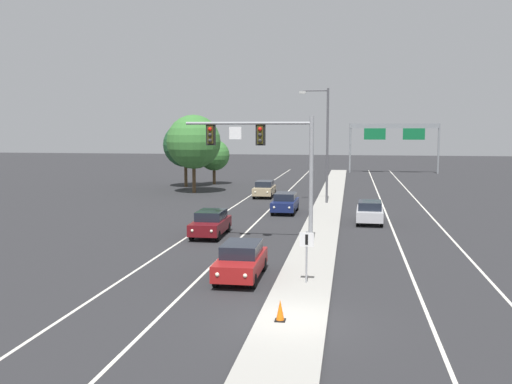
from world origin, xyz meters
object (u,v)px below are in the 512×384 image
at_px(traffic_cone_median_nose, 280,311).
at_px(tree_far_left_c, 214,155).
at_px(tree_far_left_b, 194,142).
at_px(median_sign_post, 307,249).
at_px(car_oncoming_navy, 285,203).
at_px(car_oncoming_darkred, 211,223).
at_px(highway_sign_gantry, 394,132).
at_px(car_oncoming_red, 241,260).
at_px(tree_far_left_a, 185,145).
at_px(car_receding_silver, 370,212).
at_px(street_lamp_median, 325,139).
at_px(car_oncoming_tan, 264,189).
at_px(overhead_signal_mast, 270,152).

relative_size(traffic_cone_median_nose, tree_far_left_c, 0.14).
distance_m(traffic_cone_median_nose, tree_far_left_b, 41.63).
bearing_deg(median_sign_post, car_oncoming_navy, 98.97).
bearing_deg(traffic_cone_median_nose, car_oncoming_navy, 96.20).
xyz_separation_m(car_oncoming_darkred, highway_sign_gantry, (14.84, 54.47, 5.34)).
relative_size(car_oncoming_navy, tree_far_left_c, 0.83).
xyz_separation_m(car_oncoming_red, tree_far_left_b, (-11.41, 33.14, 4.48)).
bearing_deg(median_sign_post, tree_far_left_a, 113.13).
distance_m(traffic_cone_median_nose, tree_far_left_a, 47.98).
distance_m(median_sign_post, highway_sign_gantry, 65.56).
bearing_deg(car_receding_silver, car_oncoming_navy, 148.10).
bearing_deg(car_oncoming_darkred, traffic_cone_median_nose, -67.95).
bearing_deg(car_oncoming_navy, highway_sign_gantry, 75.38).
bearing_deg(car_oncoming_red, car_receding_silver, 69.46).
distance_m(street_lamp_median, car_oncoming_navy, 8.05).
height_order(street_lamp_median, tree_far_left_c, street_lamp_median).
relative_size(median_sign_post, car_oncoming_darkred, 0.49).
relative_size(street_lamp_median, car_oncoming_tan, 2.23).
height_order(median_sign_post, car_oncoming_red, median_sign_post).
bearing_deg(car_oncoming_tan, traffic_cone_median_nose, -80.55).
distance_m(median_sign_post, tree_far_left_c, 45.64).
height_order(highway_sign_gantry, tree_far_left_b, tree_far_left_b).
bearing_deg(highway_sign_gantry, median_sign_post, -97.10).
relative_size(car_oncoming_navy, traffic_cone_median_nose, 6.05).
bearing_deg(tree_far_left_c, car_oncoming_darkred, -76.76).
relative_size(median_sign_post, car_oncoming_tan, 0.49).
bearing_deg(street_lamp_median, car_oncoming_navy, -116.42).
relative_size(car_oncoming_tan, traffic_cone_median_nose, 6.07).
bearing_deg(overhead_signal_mast, car_receding_silver, 56.49).
height_order(median_sign_post, car_receding_silver, median_sign_post).
relative_size(overhead_signal_mast, tree_far_left_b, 0.90).
bearing_deg(car_oncoming_navy, tree_far_left_a, 126.17).
distance_m(overhead_signal_mast, median_sign_post, 9.43).
relative_size(overhead_signal_mast, tree_far_left_a, 0.99).
distance_m(car_oncoming_darkred, tree_far_left_c, 33.81).
distance_m(car_receding_silver, tree_far_left_c, 31.65).
distance_m(street_lamp_median, tree_far_left_c, 21.70).
height_order(car_receding_silver, highway_sign_gantry, highway_sign_gantry).
bearing_deg(car_receding_silver, tree_far_left_a, 131.56).
relative_size(median_sign_post, tree_far_left_c, 0.41).
height_order(median_sign_post, highway_sign_gantry, highway_sign_gantry).
bearing_deg(car_receding_silver, traffic_cone_median_nose, -99.33).
height_order(car_oncoming_tan, car_receding_silver, same).
bearing_deg(car_receding_silver, tree_far_left_c, 123.97).
xyz_separation_m(tree_far_left_c, tree_far_left_b, (0.10, -9.32, 1.79)).
xyz_separation_m(median_sign_post, car_oncoming_navy, (-3.33, 21.12, -0.77)).
bearing_deg(median_sign_post, tree_far_left_b, 112.97).
relative_size(car_receding_silver, highway_sign_gantry, 0.34).
height_order(car_oncoming_tan, tree_far_left_c, tree_far_left_c).
xyz_separation_m(car_oncoming_red, traffic_cone_median_nose, (2.47, -5.81, -0.31)).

